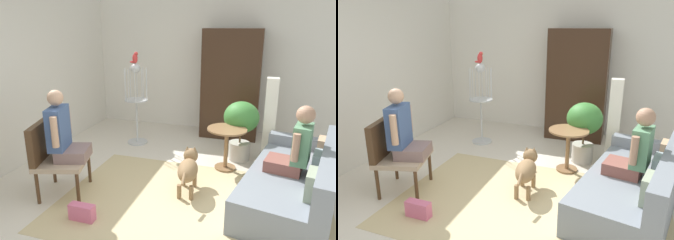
{
  "view_description": "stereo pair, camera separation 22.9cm",
  "coord_description": "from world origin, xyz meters",
  "views": [
    {
      "loc": [
        0.87,
        -3.23,
        2.08
      ],
      "look_at": [
        -0.24,
        0.25,
        0.98
      ],
      "focal_mm": 33.84,
      "sensor_mm": 36.0,
      "label": 1
    },
    {
      "loc": [
        1.08,
        -3.15,
        2.08
      ],
      "look_at": [
        -0.24,
        0.25,
        0.98
      ],
      "focal_mm": 33.84,
      "sensor_mm": 36.0,
      "label": 2
    }
  ],
  "objects": [
    {
      "name": "column_lamp",
      "position": [
        0.95,
        1.76,
        0.65
      ],
      "size": [
        0.2,
        0.2,
        1.32
      ],
      "color": "#4C4742",
      "rests_on": "ground"
    },
    {
      "name": "armoire_cabinet",
      "position": [
        0.22,
        2.74,
        1.01
      ],
      "size": [
        1.06,
        0.56,
        2.03
      ],
      "primitive_type": "cube",
      "color": "#382316",
      "rests_on": "ground"
    },
    {
      "name": "person_on_armchair",
      "position": [
        -1.47,
        -0.12,
        0.82
      ],
      "size": [
        0.53,
        0.55,
        0.87
      ],
      "color": "gray"
    },
    {
      "name": "round_end_table",
      "position": [
        0.37,
        1.21,
        0.44
      ],
      "size": [
        0.58,
        0.58,
        0.63
      ],
      "color": "olive",
      "rests_on": "ground"
    },
    {
      "name": "couch",
      "position": [
        1.3,
        0.51,
        0.27
      ],
      "size": [
        1.35,
        2.18,
        0.76
      ],
      "color": "slate",
      "rests_on": "ground"
    },
    {
      "name": "handbag",
      "position": [
        -0.96,
        -0.6,
        0.09
      ],
      "size": [
        0.29,
        0.11,
        0.19
      ],
      "primitive_type": "cube",
      "color": "#D8668C",
      "rests_on": "ground"
    },
    {
      "name": "potted_plant",
      "position": [
        0.53,
        1.61,
        0.61
      ],
      "size": [
        0.54,
        0.54,
        0.96
      ],
      "color": "beige",
      "rests_on": "ground"
    },
    {
      "name": "bird_cage_stand",
      "position": [
        -1.33,
        1.83,
        0.75
      ],
      "size": [
        0.41,
        0.41,
        1.45
      ],
      "color": "silver",
      "rests_on": "ground"
    },
    {
      "name": "back_wall",
      "position": [
        0.0,
        3.15,
        1.34
      ],
      "size": [
        5.87,
        0.12,
        2.68
      ],
      "primitive_type": "cube",
      "color": "silver",
      "rests_on": "ground"
    },
    {
      "name": "dog",
      "position": [
        -0.01,
        0.39,
        0.32
      ],
      "size": [
        0.3,
        0.82,
        0.52
      ],
      "color": "olive",
      "rests_on": "ground"
    },
    {
      "name": "parrot",
      "position": [
        -1.33,
        1.83,
        1.55
      ],
      "size": [
        0.17,
        0.1,
        0.2
      ],
      "color": "red",
      "rests_on": "bird_cage_stand"
    },
    {
      "name": "left_wall",
      "position": [
        -2.7,
        0.3,
        1.34
      ],
      "size": [
        0.12,
        6.78,
        2.68
      ],
      "primitive_type": "cube",
      "color": "silver",
      "rests_on": "ground"
    },
    {
      "name": "person_on_couch",
      "position": [
        1.25,
        0.49,
        0.72
      ],
      "size": [
        0.53,
        0.5,
        0.82
      ],
      "color": "brown"
    },
    {
      "name": "armchair",
      "position": [
        -1.62,
        -0.16,
        0.56
      ],
      "size": [
        0.75,
        0.79,
        0.94
      ],
      "color": "#4C331E",
      "rests_on": "ground"
    },
    {
      "name": "ground_plane",
      "position": [
        0.0,
        0.0,
        0.0
      ],
      "size": [
        7.42,
        7.42,
        0.0
      ],
      "primitive_type": "plane",
      "color": "beige"
    },
    {
      "name": "area_rug",
      "position": [
        0.12,
        0.08,
        0.0
      ],
      "size": [
        3.2,
        2.2,
        0.01
      ],
      "primitive_type": "cube",
      "color": "#C6B284",
      "rests_on": "ground"
    }
  ]
}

